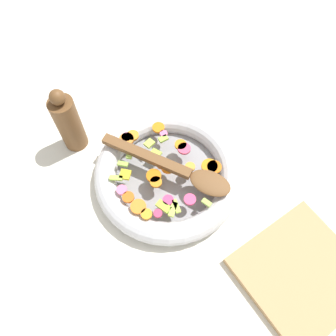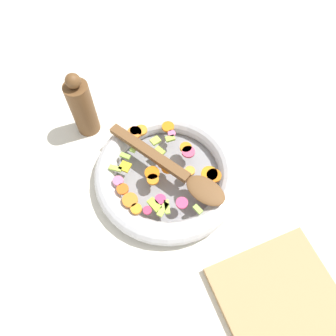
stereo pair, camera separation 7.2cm
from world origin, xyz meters
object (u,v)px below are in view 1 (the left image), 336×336
(pepper_mill, at_px, (68,122))
(cutting_board, at_px, (301,272))
(wooden_spoon, at_px, (179,170))
(skillet, at_px, (168,174))

(pepper_mill, xyz_separation_m, cutting_board, (0.23, -0.54, -0.07))
(wooden_spoon, height_order, cutting_board, wooden_spoon)
(skillet, distance_m, pepper_mill, 0.25)
(cutting_board, bearing_deg, pepper_mill, 112.87)
(pepper_mill, relative_size, cutting_board, 0.82)
(wooden_spoon, xyz_separation_m, cutting_board, (0.08, -0.30, -0.05))
(skillet, bearing_deg, wooden_spoon, -60.18)
(wooden_spoon, relative_size, cutting_board, 1.26)
(wooden_spoon, xyz_separation_m, pepper_mill, (-0.14, 0.23, 0.02))
(skillet, xyz_separation_m, wooden_spoon, (0.01, -0.02, 0.04))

